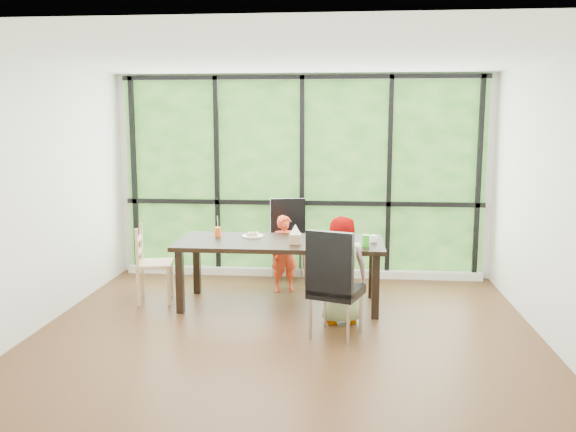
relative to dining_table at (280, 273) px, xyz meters
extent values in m
plane|color=black|center=(0.15, -0.84, -0.38)|extent=(5.00, 5.00, 0.00)
plane|color=silver|center=(0.15, 1.41, 0.98)|extent=(5.00, 0.00, 5.00)
cube|color=#21511B|center=(0.15, 1.39, 0.98)|extent=(4.80, 0.02, 2.65)
cube|color=silver|center=(0.15, 1.31, -0.33)|extent=(4.80, 0.12, 0.10)
cube|color=black|center=(0.00, 0.00, 0.00)|extent=(2.38, 1.12, 0.75)
cube|color=black|center=(0.01, 0.99, 0.17)|extent=(0.54, 0.54, 1.08)
cube|color=black|center=(0.65, -0.98, 0.17)|extent=(0.59, 0.59, 1.08)
cube|color=tan|center=(-1.46, 0.00, 0.08)|extent=(0.47, 0.49, 0.90)
imported|color=#F64522|center=(0.00, 0.58, 0.10)|extent=(0.40, 0.33, 0.95)
imported|color=gray|center=(0.69, -0.55, 0.19)|extent=(0.61, 0.47, 1.13)
cube|color=tan|center=(0.67, -0.21, 0.38)|extent=(0.47, 0.34, 0.01)
cylinder|color=white|center=(-0.34, 0.21, 0.38)|extent=(0.25, 0.25, 0.02)
cylinder|color=white|center=(0.66, -0.23, 0.38)|extent=(0.27, 0.27, 0.02)
cylinder|color=#F45913|center=(-0.75, 0.19, 0.43)|extent=(0.07, 0.07, 0.11)
cylinder|color=green|center=(0.95, -0.25, 0.44)|extent=(0.08, 0.08, 0.13)
cylinder|color=white|center=(1.05, 0.02, 0.41)|extent=(0.08, 0.08, 0.08)
cube|color=tan|center=(0.19, -0.15, 0.43)|extent=(0.13, 0.13, 0.11)
cylinder|color=white|center=(-0.75, 0.19, 0.52)|extent=(0.01, 0.04, 0.20)
cylinder|color=pink|center=(0.95, -0.25, 0.55)|extent=(0.01, 0.04, 0.20)
cone|color=white|center=(0.19, -0.15, 0.54)|extent=(0.12, 0.12, 0.11)
camera|label=1|loc=(0.70, -6.65, 1.72)|focal=37.64mm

